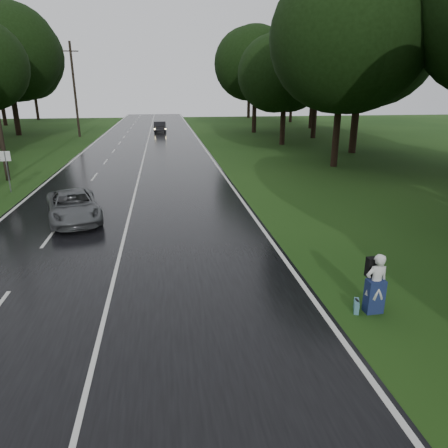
% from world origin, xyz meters
% --- Properties ---
extents(ground, '(160.00, 160.00, 0.00)m').
position_xyz_m(ground, '(0.00, 0.00, 0.00)').
color(ground, '#1F4013').
rests_on(ground, ground).
extents(road, '(12.00, 140.00, 0.04)m').
position_xyz_m(road, '(0.00, 20.00, 0.02)').
color(road, black).
rests_on(road, ground).
extents(lane_center, '(0.12, 140.00, 0.01)m').
position_xyz_m(lane_center, '(0.00, 20.00, 0.04)').
color(lane_center, silver).
rests_on(lane_center, road).
extents(grey_car, '(3.33, 5.09, 1.30)m').
position_xyz_m(grey_car, '(-2.44, 10.23, 0.69)').
color(grey_car, '#525558').
rests_on(grey_car, road).
extents(far_car, '(1.66, 4.38, 1.43)m').
position_xyz_m(far_car, '(1.41, 49.35, 0.75)').
color(far_car, black).
rests_on(far_car, road).
extents(hitchhiker, '(0.63, 0.57, 1.70)m').
position_xyz_m(hitchhiker, '(7.19, 0.68, 0.79)').
color(hitchhiker, silver).
rests_on(hitchhiker, ground).
extents(suitcase, '(0.29, 0.45, 0.31)m').
position_xyz_m(suitcase, '(6.76, 0.75, 0.16)').
color(suitcase, teal).
rests_on(suitcase, ground).
extents(utility_pole_mid, '(1.80, 0.28, 10.03)m').
position_xyz_m(utility_pole_mid, '(-8.50, 19.88, 0.00)').
color(utility_pole_mid, black).
rests_on(utility_pole_mid, ground).
extents(utility_pole_far, '(1.80, 0.28, 10.97)m').
position_xyz_m(utility_pole_far, '(-8.50, 45.25, 0.00)').
color(utility_pole_far, black).
rests_on(utility_pole_far, ground).
extents(road_sign_b, '(0.57, 0.10, 2.39)m').
position_xyz_m(road_sign_b, '(-7.20, 16.38, 0.00)').
color(road_sign_b, white).
rests_on(road_sign_b, ground).
extents(tree_left_f, '(10.62, 10.62, 16.60)m').
position_xyz_m(tree_left_f, '(-16.63, 48.45, 0.00)').
color(tree_left_f, black).
rests_on(tree_left_f, ground).
extents(tree_right_d, '(10.07, 10.07, 15.74)m').
position_xyz_m(tree_right_d, '(14.76, 21.54, 0.00)').
color(tree_right_d, black).
rests_on(tree_right_d, ground).
extents(tree_right_e, '(8.16, 8.16, 12.75)m').
position_xyz_m(tree_right_e, '(14.36, 34.59, 0.00)').
color(tree_right_e, black).
rests_on(tree_right_e, ground).
extents(tree_right_f, '(10.06, 10.06, 15.72)m').
position_xyz_m(tree_right_f, '(14.08, 47.42, 0.00)').
color(tree_right_f, black).
rests_on(tree_right_f, ground).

